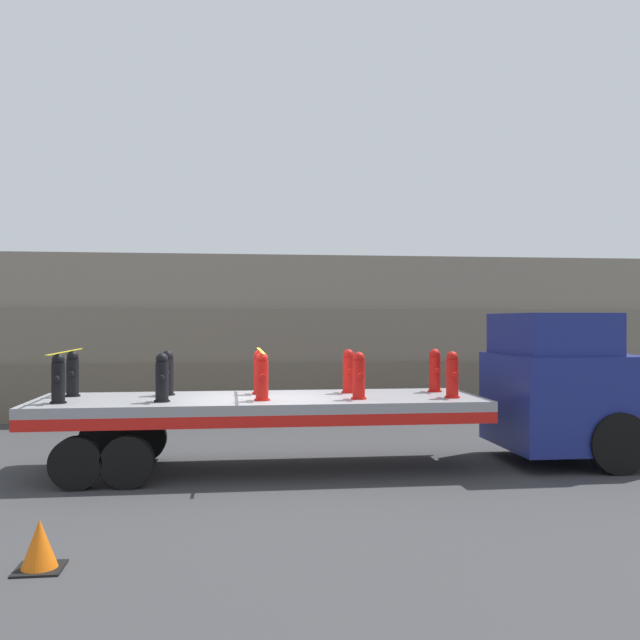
# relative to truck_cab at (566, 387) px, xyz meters

# --- Properties ---
(ground_plane) EXTENTS (120.00, 120.00, 0.00)m
(ground_plane) POSITION_rel_truck_cab_xyz_m (-6.03, 0.00, -1.48)
(ground_plane) COLOR #38383A
(rock_cliff) EXTENTS (60.00, 3.30, 4.69)m
(rock_cliff) POSITION_rel_truck_cab_xyz_m (-6.03, 8.41, 0.86)
(rock_cliff) COLOR #665B4C
(rock_cliff) RESTS_ON ground_plane
(truck_cab) EXTENTS (2.53, 2.73, 2.93)m
(truck_cab) POSITION_rel_truck_cab_xyz_m (0.00, 0.00, 0.00)
(truck_cab) COLOR navy
(truck_cab) RESTS_ON ground_plane
(flatbed_trailer) EXTENTS (8.24, 2.67, 1.36)m
(flatbed_trailer) POSITION_rel_truck_cab_xyz_m (-6.52, 0.00, -0.38)
(flatbed_trailer) COLOR gray
(flatbed_trailer) RESTS_ON ground_plane
(fire_hydrant_black_near_0) EXTENTS (0.29, 0.49, 0.86)m
(fire_hydrant_black_near_0) POSITION_rel_truck_cab_xyz_m (-9.56, -0.57, 0.30)
(fire_hydrant_black_near_0) COLOR black
(fire_hydrant_black_near_0) RESTS_ON flatbed_trailer
(fire_hydrant_black_far_0) EXTENTS (0.29, 0.49, 0.86)m
(fire_hydrant_black_far_0) POSITION_rel_truck_cab_xyz_m (-9.56, 0.57, 0.30)
(fire_hydrant_black_far_0) COLOR black
(fire_hydrant_black_far_0) RESTS_ON flatbed_trailer
(fire_hydrant_black_near_1) EXTENTS (0.29, 0.49, 0.86)m
(fire_hydrant_black_near_1) POSITION_rel_truck_cab_xyz_m (-7.80, -0.57, 0.30)
(fire_hydrant_black_near_1) COLOR black
(fire_hydrant_black_near_1) RESTS_ON flatbed_trailer
(fire_hydrant_black_far_1) EXTENTS (0.29, 0.49, 0.86)m
(fire_hydrant_black_far_1) POSITION_rel_truck_cab_xyz_m (-7.80, 0.57, 0.30)
(fire_hydrant_black_far_1) COLOR black
(fire_hydrant_black_far_1) RESTS_ON flatbed_trailer
(fire_hydrant_red_near_2) EXTENTS (0.29, 0.49, 0.86)m
(fire_hydrant_red_near_2) POSITION_rel_truck_cab_xyz_m (-6.03, -0.57, 0.30)
(fire_hydrant_red_near_2) COLOR red
(fire_hydrant_red_near_2) RESTS_ON flatbed_trailer
(fire_hydrant_red_far_2) EXTENTS (0.29, 0.49, 0.86)m
(fire_hydrant_red_far_2) POSITION_rel_truck_cab_xyz_m (-6.03, 0.57, 0.30)
(fire_hydrant_red_far_2) COLOR red
(fire_hydrant_red_far_2) RESTS_ON flatbed_trailer
(fire_hydrant_red_near_3) EXTENTS (0.29, 0.49, 0.86)m
(fire_hydrant_red_near_3) POSITION_rel_truck_cab_xyz_m (-4.27, -0.57, 0.30)
(fire_hydrant_red_near_3) COLOR red
(fire_hydrant_red_near_3) RESTS_ON flatbed_trailer
(fire_hydrant_red_far_3) EXTENTS (0.29, 0.49, 0.86)m
(fire_hydrant_red_far_3) POSITION_rel_truck_cab_xyz_m (-4.27, 0.57, 0.30)
(fire_hydrant_red_far_3) COLOR red
(fire_hydrant_red_far_3) RESTS_ON flatbed_trailer
(fire_hydrant_red_near_4) EXTENTS (0.29, 0.49, 0.86)m
(fire_hydrant_red_near_4) POSITION_rel_truck_cab_xyz_m (-2.51, -0.57, 0.30)
(fire_hydrant_red_near_4) COLOR red
(fire_hydrant_red_near_4) RESTS_ON flatbed_trailer
(fire_hydrant_red_far_4) EXTENTS (0.29, 0.49, 0.86)m
(fire_hydrant_red_far_4) POSITION_rel_truck_cab_xyz_m (-2.51, 0.57, 0.30)
(fire_hydrant_red_far_4) COLOR red
(fire_hydrant_red_far_4) RESTS_ON flatbed_trailer
(cargo_strap_rear) EXTENTS (0.05, 2.78, 0.01)m
(cargo_strap_rear) POSITION_rel_truck_cab_xyz_m (-9.56, 0.00, 0.75)
(cargo_strap_rear) COLOR yellow
(cargo_strap_rear) RESTS_ON fire_hydrant_black_near_0
(cargo_strap_middle) EXTENTS (0.05, 2.78, 0.01)m
(cargo_strap_middle) POSITION_rel_truck_cab_xyz_m (-6.03, 0.00, 0.75)
(cargo_strap_middle) COLOR yellow
(cargo_strap_middle) RESTS_ON fire_hydrant_red_near_2
(traffic_cone) EXTENTS (0.52, 0.52, 0.57)m
(traffic_cone) POSITION_rel_truck_cab_xyz_m (-8.72, -5.05, -1.21)
(traffic_cone) COLOR black
(traffic_cone) RESTS_ON ground_plane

